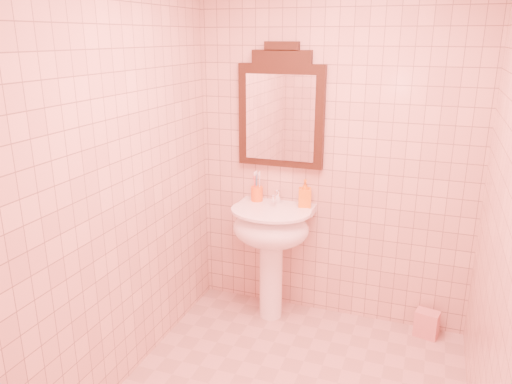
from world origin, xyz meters
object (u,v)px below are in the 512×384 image
at_px(toothbrush_cup, 257,194).
at_px(soap_dispenser, 305,193).
at_px(towel, 427,324).
at_px(pedestal_sink, 271,235).
at_px(mirror, 281,111).

height_order(toothbrush_cup, soap_dispenser, toothbrush_cup).
distance_m(soap_dispenser, towel, 1.26).
relative_size(pedestal_sink, towel, 4.49).
xyz_separation_m(pedestal_sink, mirror, (0.00, 0.20, 0.88)).
distance_m(toothbrush_cup, towel, 1.53).
relative_size(toothbrush_cup, soap_dispenser, 1.02).
bearing_deg(pedestal_sink, toothbrush_cup, 137.82).
bearing_deg(soap_dispenser, mirror, 150.01).
bearing_deg(mirror, pedestal_sink, -90.00).
bearing_deg(toothbrush_cup, towel, -1.08).
xyz_separation_m(toothbrush_cup, soap_dispenser, (0.37, -0.00, 0.04)).
relative_size(pedestal_sink, toothbrush_cup, 4.26).
bearing_deg(toothbrush_cup, soap_dispenser, -0.31).
distance_m(pedestal_sink, toothbrush_cup, 0.34).
relative_size(mirror, toothbrush_cup, 4.31).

